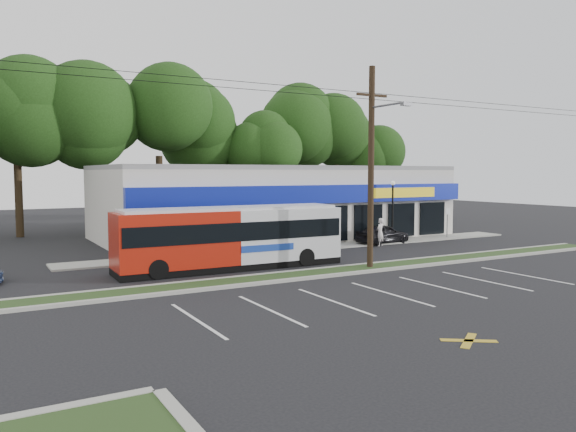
# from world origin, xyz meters

# --- Properties ---
(ground) EXTENTS (120.00, 120.00, 0.00)m
(ground) POSITION_xyz_m (0.00, 0.00, 0.00)
(ground) COLOR black
(ground) RESTS_ON ground
(grass_strip) EXTENTS (40.00, 1.60, 0.12)m
(grass_strip) POSITION_xyz_m (0.00, 1.00, 0.06)
(grass_strip) COLOR #293B18
(grass_strip) RESTS_ON ground
(curb_south) EXTENTS (40.00, 0.25, 0.14)m
(curb_south) POSITION_xyz_m (0.00, 0.15, 0.07)
(curb_south) COLOR #9E9E93
(curb_south) RESTS_ON ground
(curb_north) EXTENTS (40.00, 0.25, 0.14)m
(curb_north) POSITION_xyz_m (0.00, 1.85, 0.07)
(curb_north) COLOR #9E9E93
(curb_north) RESTS_ON ground
(sidewalk) EXTENTS (32.00, 2.20, 0.10)m
(sidewalk) POSITION_xyz_m (5.00, 9.00, 0.05)
(sidewalk) COLOR #9E9E93
(sidewalk) RESTS_ON ground
(strip_mall) EXTENTS (25.00, 12.55, 5.30)m
(strip_mall) POSITION_xyz_m (5.50, 15.91, 2.65)
(strip_mall) COLOR silver
(strip_mall) RESTS_ON ground
(utility_pole) EXTENTS (50.00, 2.77, 10.00)m
(utility_pole) POSITION_xyz_m (2.83, 0.93, 5.41)
(utility_pole) COLOR black
(utility_pole) RESTS_ON ground
(lamp_post) EXTENTS (0.30, 0.30, 4.25)m
(lamp_post) POSITION_xyz_m (11.00, 8.80, 2.67)
(lamp_post) COLOR black
(lamp_post) RESTS_ON ground
(sign_post) EXTENTS (0.45, 0.10, 2.23)m
(sign_post) POSITION_xyz_m (16.00, 8.57, 1.56)
(sign_post) COLOR #59595E
(sign_post) RESTS_ON ground
(tree_line) EXTENTS (46.76, 6.76, 11.83)m
(tree_line) POSITION_xyz_m (4.00, 26.00, 8.42)
(tree_line) COLOR black
(tree_line) RESTS_ON ground
(metrobus) EXTENTS (11.61, 2.68, 3.11)m
(metrobus) POSITION_xyz_m (-2.98, 4.50, 1.65)
(metrobus) COLOR #A81B0C
(metrobus) RESTS_ON ground
(car_dark) EXTENTS (4.17, 2.10, 1.36)m
(car_dark) POSITION_xyz_m (9.91, 8.50, 0.68)
(car_dark) COLOR black
(car_dark) RESTS_ON ground
(pedestrian_a) EXTENTS (0.80, 0.69, 1.84)m
(pedestrian_a) POSITION_xyz_m (9.00, 7.65, 0.92)
(pedestrian_a) COLOR white
(pedestrian_a) RESTS_ON ground
(pedestrian_b) EXTENTS (1.02, 0.87, 1.82)m
(pedestrian_b) POSITION_xyz_m (4.09, 8.34, 0.91)
(pedestrian_b) COLOR #B9ADA6
(pedestrian_b) RESTS_ON ground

